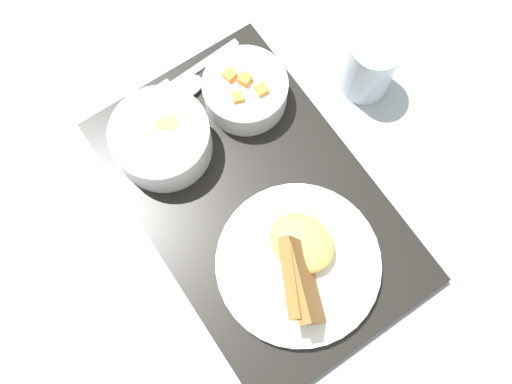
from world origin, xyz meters
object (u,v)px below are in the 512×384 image
(knife, at_px, (165,88))
(spoon, at_px, (174,98))
(bowl_soup, at_px, (161,138))
(glass_water, at_px, (369,68))
(plate_main, at_px, (300,264))
(bowl_salad, at_px, (246,90))

(knife, height_order, spoon, same)
(bowl_soup, xyz_separation_m, glass_water, (0.10, 0.28, -0.00))
(plate_main, xyz_separation_m, glass_water, (-0.14, 0.25, 0.01))
(bowl_salad, relative_size, knife, 0.65)
(bowl_salad, xyz_separation_m, glass_water, (0.09, 0.15, 0.00))
(knife, relative_size, glass_water, 1.82)
(plate_main, bearing_deg, spoon, 175.20)
(plate_main, distance_m, glass_water, 0.28)
(plate_main, distance_m, knife, 0.30)
(bowl_soup, height_order, glass_water, glass_water)
(knife, xyz_separation_m, spoon, (0.02, 0.00, 0.00))
(bowl_soup, bearing_deg, plate_main, 7.16)
(plate_main, height_order, spoon, plate_main)
(plate_main, bearing_deg, bowl_salad, 155.77)
(bowl_salad, height_order, spoon, bowl_salad)
(bowl_soup, relative_size, plate_main, 0.62)
(bowl_salad, height_order, plate_main, plate_main)
(plate_main, xyz_separation_m, spoon, (-0.28, 0.02, -0.01))
(plate_main, xyz_separation_m, knife, (-0.30, 0.02, -0.01))
(bowl_salad, height_order, bowl_soup, bowl_soup)
(bowl_soup, distance_m, spoon, 0.08)
(bowl_salad, bearing_deg, glass_water, 59.79)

